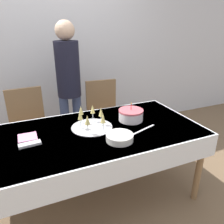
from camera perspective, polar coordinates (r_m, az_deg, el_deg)
name	(u,v)px	position (r m, az deg, el deg)	size (l,w,h in m)	color
ground_plane	(91,197)	(2.37, -5.53, -21.34)	(12.00, 12.00, 0.00)	brown
wall_back	(52,45)	(3.21, -15.31, 16.52)	(8.00, 0.05, 2.70)	silver
dining_table	(88,142)	(1.99, -6.22, -7.84)	(2.05, 0.97, 0.74)	white
dining_chair_far_left	(29,127)	(2.70, -20.80, -3.60)	(0.45, 0.45, 0.95)	olive
dining_chair_far_right	(104,114)	(2.86, -2.19, -0.61)	(0.45, 0.45, 0.95)	olive
birthday_cake	(131,115)	(2.14, 4.94, -0.78)	(0.24, 0.24, 0.18)	white
champagne_tray	(91,120)	(1.99, -5.42, -2.15)	(0.38, 0.38, 0.18)	silver
plate_stack_main	(120,137)	(1.79, 2.02, -6.64)	(0.22, 0.22, 0.06)	silver
cake_knife	(143,130)	(1.98, 8.15, -4.60)	(0.29, 0.11, 0.00)	silver
fork_pile	(30,144)	(1.84, -20.68, -7.87)	(0.17, 0.07, 0.02)	silver
napkin_pile	(28,137)	(1.96, -21.20, -6.19)	(0.15, 0.15, 0.01)	pink
person_standing	(69,80)	(2.67, -11.28, 8.32)	(0.28, 0.28, 1.67)	#3F4C72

